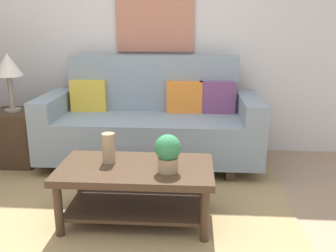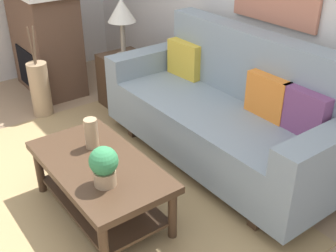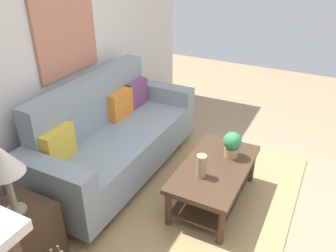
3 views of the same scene
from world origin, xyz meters
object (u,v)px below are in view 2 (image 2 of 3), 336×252
at_px(coffee_table, 100,177).
at_px(throw_pillow_orange, 269,96).
at_px(potted_plant_tabletop, 104,165).
at_px(couch, 223,114).
at_px(tabletop_vase, 91,133).
at_px(throw_pillow_plum, 305,112).
at_px(side_table, 125,81).
at_px(table_lamp, 122,13).
at_px(fireplace, 45,39).
at_px(throw_pillow_mustard, 185,59).
at_px(floor_vase, 40,90).

bearing_deg(coffee_table, throw_pillow_orange, 76.23).
relative_size(throw_pillow_orange, potted_plant_tabletop, 1.37).
distance_m(couch, tabletop_vase, 1.11).
height_order(tabletop_vase, potted_plant_tabletop, potted_plant_tabletop).
xyz_separation_m(throw_pillow_plum, side_table, (-2.03, -0.23, -0.40)).
bearing_deg(table_lamp, couch, 4.23).
relative_size(couch, fireplace, 1.85).
distance_m(throw_pillow_mustard, fireplace, 1.77).
distance_m(couch, throw_pillow_plum, 0.72).
height_order(coffee_table, tabletop_vase, tabletop_vase).
distance_m(throw_pillow_orange, tabletop_vase, 1.33).
xyz_separation_m(side_table, table_lamp, (0.00, 0.00, 0.71)).
distance_m(throw_pillow_plum, table_lamp, 2.07).
bearing_deg(coffee_table, floor_vase, 171.56).
distance_m(throw_pillow_plum, tabletop_vase, 1.49).
bearing_deg(fireplace, potted_plant_tabletop, -14.83).
height_order(tabletop_vase, floor_vase, tabletop_vase).
xyz_separation_m(coffee_table, fireplace, (-2.31, 0.60, 0.27)).
height_order(side_table, fireplace, fireplace).
height_order(throw_pillow_orange, throw_pillow_plum, same).
distance_m(couch, table_lamp, 1.49).
bearing_deg(potted_plant_tabletop, throw_pillow_plum, 73.26).
distance_m(throw_pillow_orange, fireplace, 2.71).
distance_m(coffee_table, tabletop_vase, 0.31).
xyz_separation_m(potted_plant_tabletop, table_lamp, (-1.62, 1.13, 0.42)).
distance_m(tabletop_vase, floor_vase, 1.55).
height_order(throw_pillow_mustard, coffee_table, throw_pillow_mustard).
height_order(couch, potted_plant_tabletop, couch).
bearing_deg(throw_pillow_mustard, potted_plant_tabletop, -56.01).
bearing_deg(throw_pillow_plum, table_lamp, -173.61).
height_order(throw_pillow_mustard, potted_plant_tabletop, throw_pillow_mustard).
bearing_deg(floor_vase, couch, 27.87).
xyz_separation_m(throw_pillow_orange, potted_plant_tabletop, (-0.08, -1.36, -0.11)).
relative_size(couch, floor_vase, 3.84).
distance_m(throw_pillow_mustard, table_lamp, 0.81).
distance_m(coffee_table, fireplace, 2.40).
distance_m(couch, floor_vase, 1.93).
relative_size(throw_pillow_plum, side_table, 0.64).
xyz_separation_m(couch, coffee_table, (0.02, -1.15, -0.12)).
xyz_separation_m(potted_plant_tabletop, side_table, (-1.62, 1.13, -0.29)).
distance_m(throw_pillow_mustard, potted_plant_tabletop, 1.64).
xyz_separation_m(throw_pillow_mustard, side_table, (-0.71, -0.23, -0.40)).
distance_m(coffee_table, table_lamp, 1.87).
relative_size(coffee_table, potted_plant_tabletop, 4.20).
bearing_deg(floor_vase, throw_pillow_orange, 26.78).
bearing_deg(table_lamp, side_table, 0.00).
distance_m(throw_pillow_mustard, throw_pillow_plum, 1.32).
bearing_deg(throw_pillow_plum, coffee_table, -116.73).
bearing_deg(couch, throw_pillow_plum, 10.80).
distance_m(throw_pillow_plum, floor_vase, 2.61).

